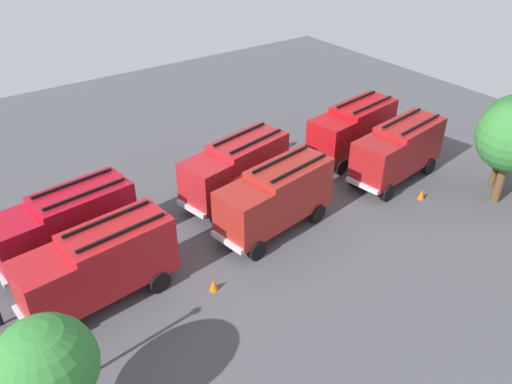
{
  "coord_description": "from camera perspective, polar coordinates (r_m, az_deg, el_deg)",
  "views": [
    {
      "loc": [
        14.7,
        20.48,
        17.06
      ],
      "look_at": [
        0.0,
        0.0,
        1.4
      ],
      "focal_mm": 35.63,
      "sensor_mm": 36.0,
      "label": 1
    }
  ],
  "objects": [
    {
      "name": "fire_truck_1",
      "position": [
        30.63,
        -2.27,
        2.7
      ],
      "size": [
        7.54,
        3.87,
        3.88
      ],
      "rotation": [
        0.0,
        0.0,
        0.2
      ],
      "color": "#AB1C22",
      "rests_on": "ground"
    },
    {
      "name": "firefighter_2",
      "position": [
        37.67,
        8.03,
        6.14
      ],
      "size": [
        0.48,
        0.4,
        1.64
      ],
      "rotation": [
        0.0,
        0.0,
        5.16
      ],
      "color": "black",
      "rests_on": "ground"
    },
    {
      "name": "ground_plane",
      "position": [
        30.44,
        0.0,
        -2.24
      ],
      "size": [
        56.99,
        56.99,
        0.0
      ],
      "primitive_type": "plane",
      "color": "#4C4C51"
    },
    {
      "name": "fire_truck_5",
      "position": [
        24.29,
        -17.22,
        -7.72
      ],
      "size": [
        7.41,
        3.33,
        3.88
      ],
      "rotation": [
        0.0,
        0.0,
        0.1
      ],
      "color": "#AE181E",
      "rests_on": "ground"
    },
    {
      "name": "traffic_cone_1",
      "position": [
        33.13,
        18.08,
        -0.25
      ],
      "size": [
        0.44,
        0.44,
        0.63
      ],
      "primitive_type": "cone",
      "color": "#F2600C",
      "rests_on": "ground"
    },
    {
      "name": "tree_0",
      "position": [
        35.07,
        26.14,
        5.5
      ],
      "size": [
        3.24,
        3.24,
        5.02
      ],
      "color": "brown",
      "rests_on": "ground"
    },
    {
      "name": "fire_truck_0",
      "position": [
        36.35,
        10.82,
        7.05
      ],
      "size": [
        7.47,
        3.57,
        3.88
      ],
      "rotation": [
        0.0,
        0.0,
        0.14
      ],
      "color": "#AE1015",
      "rests_on": "ground"
    },
    {
      "name": "firefighter_0",
      "position": [
        36.76,
        2.06,
        5.84
      ],
      "size": [
        0.38,
        0.48,
        1.7
      ],
      "rotation": [
        0.0,
        0.0,
        2.75
      ],
      "color": "black",
      "rests_on": "ground"
    },
    {
      "name": "traffic_cone_0",
      "position": [
        25.0,
        -4.78,
        -10.33
      ],
      "size": [
        0.44,
        0.44,
        0.63
      ],
      "primitive_type": "cone",
      "color": "#F2600C",
      "rests_on": "ground"
    },
    {
      "name": "fire_truck_4",
      "position": [
        27.88,
        2.23,
        -0.5
      ],
      "size": [
        7.49,
        3.63,
        3.88
      ],
      "rotation": [
        0.0,
        0.0,
        0.15
      ],
      "color": "maroon",
      "rests_on": "ground"
    },
    {
      "name": "fire_truck_2",
      "position": [
        27.48,
        -20.6,
        -3.33
      ],
      "size": [
        7.43,
        3.43,
        3.88
      ],
      "rotation": [
        0.0,
        0.0,
        0.12
      ],
      "color": "#AF0F20",
      "rests_on": "ground"
    },
    {
      "name": "fire_truck_3",
      "position": [
        34.03,
        15.68,
        4.62
      ],
      "size": [
        7.47,
        3.55,
        3.88
      ],
      "rotation": [
        0.0,
        0.0,
        0.14
      ],
      "color": "maroon",
      "rests_on": "ground"
    },
    {
      "name": "tree_3",
      "position": [
        18.61,
        -22.56,
        -17.71
      ],
      "size": [
        3.46,
        3.46,
        5.37
      ],
      "color": "brown",
      "rests_on": "ground"
    },
    {
      "name": "traffic_cone_2",
      "position": [
        33.24,
        4.62,
        1.46
      ],
      "size": [
        0.42,
        0.42,
        0.59
      ],
      "primitive_type": "cone",
      "color": "#F2600C",
      "rests_on": "ground"
    }
  ]
}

